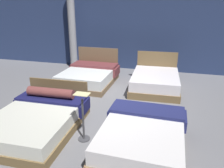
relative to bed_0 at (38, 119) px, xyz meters
The scene contains 8 objects.
ground_plane 1.86m from the bed_0, 53.95° to the left, with size 18.00×18.00×0.02m, color slate.
showroom_back_wall 5.54m from the bed_0, 78.27° to the left, with size 18.00×0.06×3.50m, color navy.
bed_0 is the anchor object (origin of this frame).
bed_1 2.22m from the bed_0, ahead, with size 1.56×1.92×0.52m.
bed_2 3.02m from the bed_0, 90.26° to the left, with size 1.71×2.02×1.06m.
bed_3 3.76m from the bed_0, 54.55° to the left, with size 1.54×2.02×1.01m.
price_sign 1.10m from the bed_0, ahead, with size 0.28×0.24×0.97m.
support_pillar 5.15m from the bed_0, 106.08° to the left, with size 0.30×0.30×3.50m, color #99999E.
Camera 1 is at (1.51, -4.97, 2.49)m, focal length 34.70 mm.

